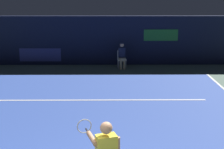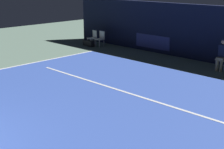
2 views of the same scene
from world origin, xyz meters
name	(u,v)px [view 1 (image 1 of 2)]	position (x,y,z in m)	size (l,w,h in m)	color
ground_plane	(87,121)	(0.00, 4.62, 0.00)	(33.57, 33.57, 0.00)	slate
court_surface	(87,121)	(0.00, 4.62, 0.01)	(10.86, 11.24, 0.01)	#3856B2
line_service	(90,100)	(0.00, 6.59, 0.01)	(8.47, 0.10, 0.01)	white
back_wall	(96,40)	(0.00, 12.57, 1.30)	(17.11, 0.33, 2.60)	#141933
line_judge_on_chair	(122,55)	(1.34, 11.60, 0.69)	(0.48, 0.56, 1.32)	white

